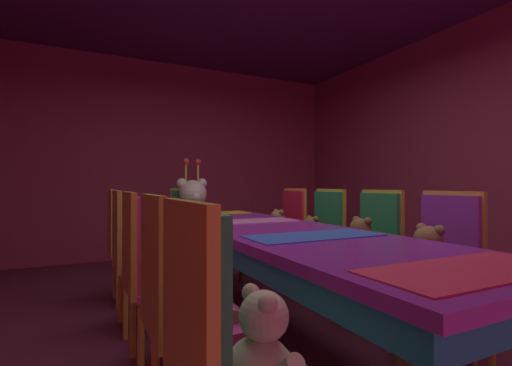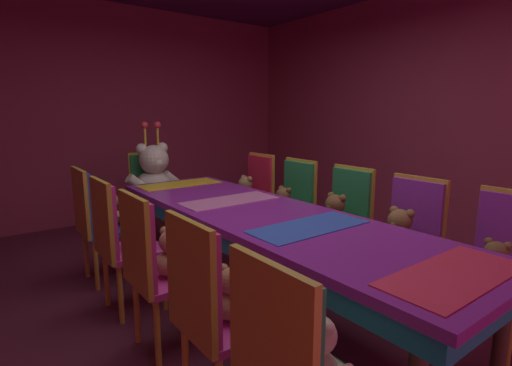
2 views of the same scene
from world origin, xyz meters
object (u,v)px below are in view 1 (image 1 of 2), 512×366
Objects in this scene: chair_right_1 at (444,255)px; teddy_right_3 at (311,234)px; teddy_left_1 at (206,293)px; teddy_right_2 at (360,242)px; teddy_left_0 at (265,346)px; chair_left_1 at (172,291)px; teddy_right_1 at (428,256)px; chair_left_0 at (216,350)px; banquet_table at (276,240)px; chair_right_4 at (289,225)px; chair_left_4 at (121,234)px; teddy_right_4 at (277,226)px; teddy_left_3 at (149,247)px; teddy_left_4 at (138,233)px; teddy_left_2 at (169,261)px; chair_right_2 at (374,241)px; chair_left_2 at (143,261)px; chair_left_3 at (129,245)px; king_teddy_bear at (193,210)px; chair_right_3 at (324,231)px; throne_chair at (189,221)px.

teddy_right_3 is (-0.12, 1.23, -0.02)m from chair_right_1.
teddy_right_2 is (1.40, 0.62, 0.03)m from teddy_left_1.
teddy_left_0 is 0.59m from chair_left_1.
chair_left_0 is at bearing 20.94° from teddy_right_1.
banquet_table is 10.47× the size of teddy_left_0.
chair_right_4 is at bearing 50.47° from teddy_left_1.
teddy_right_4 is at bearing -0.12° from chair_left_4.
teddy_left_3 is 0.63m from teddy_left_4.
teddy_left_0 is at bearing 40.10° from teddy_right_2.
teddy_left_2 is 1.56m from chair_right_2.
teddy_right_3 is at bearing -23.74° from teddy_left_4.
chair_left_2 is 2.93× the size of teddy_left_4.
chair_left_3 and chair_left_4 have the same top height.
teddy_right_4 is at bearing 59.95° from teddy_left_0.
chair_right_4 is (1.70, 2.44, 0.00)m from chair_left_0.
chair_left_3 and chair_right_4 have the same top height.
chair_left_3 is at bearing -19.81° from chair_right_2.
chair_left_3 is at bearing -21.50° from teddy_right_2.
chair_left_2 and chair_left_4 have the same top height.
teddy_right_1 is at bearing 14.97° from king_teddy_bear.
chair_left_2 is 0.62m from teddy_left_3.
king_teddy_bear is at bearing -69.92° from teddy_right_2.
chair_left_2 is 1.13× the size of king_teddy_bear.
chair_right_3 is at bearing 90.10° from chair_right_4.
chair_left_1 is at bearing -88.68° from chair_left_2.
teddy_right_2 reaches higher than teddy_right_4.
teddy_left_2 is 1.24m from chair_left_4.
teddy_left_3 is 0.81× the size of teddy_right_2.
chair_left_4 is at bearing 90.47° from chair_left_1.
chair_left_0 reaches higher than teddy_right_3.
chair_left_1 and chair_right_1 have the same top height.
chair_left_3 is 2.80× the size of teddy_right_1.
teddy_left_1 is (0.02, 0.57, -0.01)m from teddy_left_0.
chair_left_0 is at bearing 46.98° from chair_right_3.
teddy_left_1 is 0.63m from teddy_left_2.
chair_right_3 is (-0.01, 0.63, 0.00)m from chair_right_2.
teddy_right_2 is (1.42, 1.19, 0.02)m from teddy_left_0.
teddy_left_1 is 1.87m from teddy_left_4.
chair_right_3 and throne_chair have the same top height.
chair_right_1 is at bearing -38.44° from teddy_left_3.
king_teddy_bear is (0.00, 1.93, 0.08)m from banquet_table.
chair_right_4 is at bearing -90.60° from chair_right_1.
chair_right_1 reaches higher than banquet_table.
teddy_left_4 is 1.99m from chair_right_2.
teddy_right_3 is (1.42, 0.01, 0.01)m from teddy_left_3.
banquet_table is at bearing -35.29° from chair_left_3.
king_teddy_bear is at bearing 70.08° from teddy_left_2.
chair_left_3 and throne_chair have the same top height.
chair_left_3 is 2.08m from chair_right_1.
teddy_left_4 is at bearing -53.28° from teddy_right_1.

